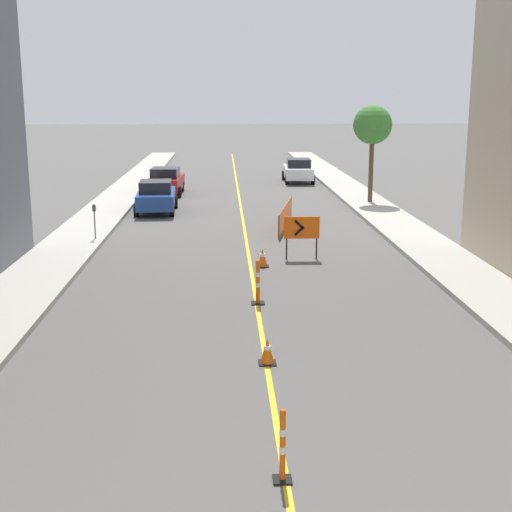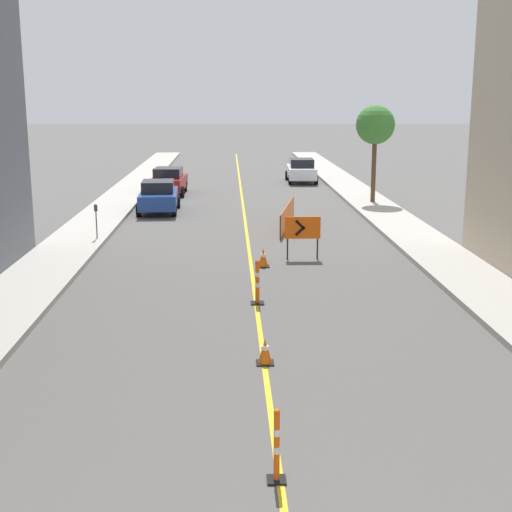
% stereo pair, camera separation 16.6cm
% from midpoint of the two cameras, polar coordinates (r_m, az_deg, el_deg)
% --- Properties ---
extents(lane_stripe, '(0.12, 70.61, 0.01)m').
position_cam_midpoint_polar(lane_stripe, '(37.03, -1.35, 3.88)').
color(lane_stripe, gold).
rests_on(lane_stripe, ground_plane).
extents(sidewalk_left, '(2.35, 70.61, 0.17)m').
position_cam_midpoint_polar(sidewalk_left, '(37.49, -11.80, 3.85)').
color(sidewalk_left, '#ADA89E').
rests_on(sidewalk_left, ground_plane).
extents(sidewalk_right, '(2.35, 70.61, 0.17)m').
position_cam_midpoint_polar(sidewalk_right, '(37.78, 9.03, 4.03)').
color(sidewalk_right, '#ADA89E').
rests_on(sidewalk_right, ground_plane).
extents(traffic_cone_second, '(0.38, 0.38, 0.57)m').
position_cam_midpoint_polar(traffic_cone_second, '(15.50, 0.60, -7.63)').
color(traffic_cone_second, black).
rests_on(traffic_cone_second, ground_plane).
extents(traffic_cone_third, '(0.42, 0.42, 0.64)m').
position_cam_midpoint_polar(traffic_cone_third, '(24.11, 0.33, -0.13)').
color(traffic_cone_third, black).
rests_on(traffic_cone_third, ground_plane).
extents(delineator_post_front, '(0.29, 0.29, 1.16)m').
position_cam_midpoint_polar(delineator_post_front, '(11.00, 1.69, -15.28)').
color(delineator_post_front, black).
rests_on(delineator_post_front, ground_plane).
extents(delineator_post_rear, '(0.37, 0.37, 1.26)m').
position_cam_midpoint_polar(delineator_post_rear, '(19.76, -0.09, -2.31)').
color(delineator_post_rear, black).
rests_on(delineator_post_rear, ground_plane).
extents(arrow_barricade_primary, '(1.25, 0.09, 1.52)m').
position_cam_midpoint_polar(arrow_barricade_primary, '(25.16, 3.49, 2.16)').
color(arrow_barricade_primary, '#EF560C').
rests_on(arrow_barricade_primary, ground_plane).
extents(safety_mesh_fence, '(1.06, 5.57, 0.99)m').
position_cam_midpoint_polar(safety_mesh_fence, '(31.39, 2.22, 3.19)').
color(safety_mesh_fence, '#EF560C').
rests_on(safety_mesh_fence, ground_plane).
extents(parked_car_curb_near, '(1.99, 4.38, 1.59)m').
position_cam_midpoint_polar(parked_car_curb_near, '(35.85, -8.12, 4.75)').
color(parked_car_curb_near, navy).
rests_on(parked_car_curb_near, ground_plane).
extents(parked_car_curb_mid, '(2.00, 4.38, 1.59)m').
position_cam_midpoint_polar(parked_car_curb_mid, '(42.32, -7.35, 5.97)').
color(parked_car_curb_mid, maroon).
rests_on(parked_car_curb_mid, ground_plane).
extents(parked_car_curb_far, '(1.95, 4.36, 1.59)m').
position_cam_midpoint_polar(parked_car_curb_far, '(48.23, 3.29, 6.86)').
color(parked_car_curb_far, silver).
rests_on(parked_car_curb_far, ground_plane).
extents(parking_meter_far_curb, '(0.12, 0.11, 1.36)m').
position_cam_midpoint_polar(parking_meter_far_curb, '(28.65, -12.97, 3.26)').
color(parking_meter_far_curb, '#4C4C51').
rests_on(parking_meter_far_curb, sidewalk_left).
extents(street_tree_right_near, '(2.03, 2.03, 5.05)m').
position_cam_midpoint_polar(street_tree_right_near, '(38.18, 9.18, 10.25)').
color(street_tree_right_near, '#4C3823').
rests_on(street_tree_right_near, sidewalk_right).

